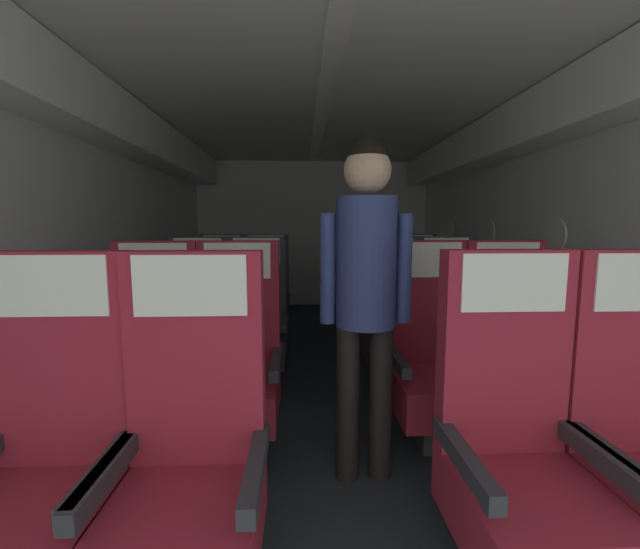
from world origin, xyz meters
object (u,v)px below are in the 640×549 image
seat_a_left_window (47,468)px  seat_d_left_aisle (266,302)px  seat_c_left_window (198,325)px  seat_d_left_window (222,302)px  flight_attendant (366,276)px  seat_c_left_aisle (257,324)px  seat_b_left_window (153,367)px  seat_b_left_aisle (238,365)px  seat_b_right_aisle (510,361)px  seat_b_right_window (431,361)px  seat_a_right_window (518,455)px  seat_d_right_aisle (416,300)px  seat_c_right_aisle (447,321)px  seat_d_right_window (373,301)px  seat_a_left_aisle (189,467)px  seat_c_right_window (391,322)px

seat_a_left_window → seat_d_left_aisle: bearing=80.8°
seat_c_left_window → seat_d_left_window: 0.94m
seat_d_left_aisle → flight_attendant: (0.66, -2.15, 0.53)m
seat_c_left_aisle → seat_b_left_window: bearing=-116.5°
seat_b_left_aisle → seat_c_left_aisle: size_ratio=1.00×
seat_b_right_aisle → seat_d_left_aisle: 2.41m
seat_b_right_window → seat_d_left_window: size_ratio=1.00×
seat_a_right_window → seat_d_right_aisle: bearing=80.6°
seat_b_right_window → flight_attendant: bearing=-143.8°
seat_c_right_aisle → seat_d_right_window: bearing=115.5°
seat_a_left_aisle → seat_d_right_window: size_ratio=1.00×
seat_b_right_aisle → flight_attendant: bearing=-161.4°
seat_a_right_window → seat_d_right_aisle: 2.81m
seat_b_left_window → flight_attendant: bearing=-14.9°
seat_a_left_window → seat_b_left_window: (-0.00, 0.91, 0.00)m
seat_b_left_window → seat_a_right_window: bearing=-30.7°
seat_b_right_aisle → seat_c_right_window: 1.06m
seat_a_right_window → seat_c_left_window: same height
seat_a_left_aisle → seat_d_left_window: same height
seat_a_left_window → seat_a_right_window: same height
seat_c_left_window → seat_d_right_window: (1.54, 0.95, 0.00)m
seat_c_left_window → seat_d_left_aisle: bearing=64.5°
seat_a_right_window → seat_c_right_aisle: (0.45, 1.86, 0.00)m
seat_a_left_aisle → seat_b_left_window: 1.03m
seat_a_left_aisle → seat_d_right_aisle: bearing=61.1°
seat_a_left_window → seat_c_right_aisle: (1.98, 1.86, 0.00)m
seat_b_right_window → seat_c_right_aisle: 1.03m
seat_d_left_window → flight_attendant: 2.48m
seat_b_right_aisle → seat_a_left_aisle: bearing=-148.9°
seat_a_right_window → seat_b_left_window: size_ratio=1.00×
seat_a_right_window → seat_c_left_aisle: bearing=120.3°
seat_a_left_window → seat_b_left_window: same height
seat_c_left_window → seat_c_right_window: size_ratio=1.00×
seat_c_right_window → seat_b_left_aisle: bearing=-138.7°
seat_b_left_window → seat_d_right_window: bearing=50.5°
seat_b_right_aisle → seat_d_right_aisle: 1.86m
seat_a_left_window → seat_b_left_aisle: (0.46, 0.92, 0.00)m
seat_b_right_aisle → seat_d_left_window: 2.72m
seat_c_left_aisle → seat_a_right_window: bearing=-59.7°
seat_d_left_window → seat_d_right_window: same height
seat_c_right_aisle → seat_c_right_window: (-0.46, -0.00, 0.00)m
seat_d_left_aisle → flight_attendant: size_ratio=0.71×
seat_c_left_window → seat_c_left_aisle: size_ratio=1.00×
seat_c_left_aisle → seat_d_left_window: same height
seat_d_left_aisle → seat_c_left_window: bearing=-115.5°
seat_a_left_aisle → seat_c_left_window: (-0.45, 1.85, 0.00)m
seat_d_right_aisle → flight_attendant: 2.39m
seat_d_right_aisle → seat_b_left_aisle: bearing=-129.6°
seat_b_right_window → seat_c_left_window: size_ratio=1.00×
seat_a_right_window → seat_b_left_window: (-1.53, 0.91, 0.00)m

